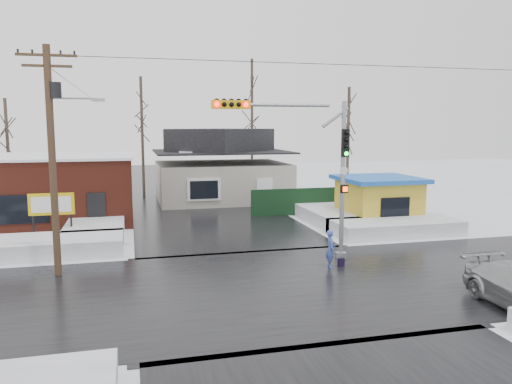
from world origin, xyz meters
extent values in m
plane|color=white|center=(0.00, 0.00, 0.00)|extent=(120.00, 120.00, 0.00)
cube|color=black|center=(0.00, 0.00, 0.01)|extent=(10.00, 120.00, 0.02)
cube|color=black|center=(0.00, 0.00, 0.01)|extent=(120.00, 10.00, 0.02)
cube|color=white|center=(-9.00, 7.00, 0.40)|extent=(7.00, 3.00, 0.80)
cube|color=white|center=(9.00, 7.00, 0.40)|extent=(7.00, 3.00, 0.80)
cube|color=white|center=(-7.00, 12.00, 0.40)|extent=(3.00, 8.00, 0.80)
cube|color=white|center=(7.00, 12.00, 0.40)|extent=(3.00, 8.00, 0.80)
cylinder|color=gray|center=(4.00, 3.00, 3.50)|extent=(0.20, 0.20, 7.00)
cylinder|color=gray|center=(4.00, 3.00, 0.15)|extent=(0.50, 0.50, 0.30)
cylinder|color=gray|center=(1.00, 3.00, 6.80)|extent=(4.60, 0.14, 0.14)
cube|color=gold|center=(-1.00, 3.00, 6.80)|extent=(1.60, 0.28, 0.35)
sphere|color=#FF0C0C|center=(-1.60, 2.84, 6.80)|extent=(0.20, 0.20, 0.20)
sphere|color=#FF0C0C|center=(-0.40, 2.84, 6.80)|extent=(0.20, 0.20, 0.20)
cube|color=black|center=(4.00, 2.80, 5.20)|extent=(0.30, 0.22, 1.20)
sphere|color=#0CE533|center=(4.00, 2.66, 4.75)|extent=(0.18, 0.18, 0.18)
cube|color=black|center=(4.00, 2.80, 3.20)|extent=(0.30, 0.20, 0.35)
cylinder|color=#382619|center=(-8.00, 3.50, 4.50)|extent=(0.28, 0.28, 9.00)
cube|color=#382619|center=(-8.00, 3.50, 8.60)|extent=(2.20, 0.10, 0.10)
cube|color=#382619|center=(-8.00, 3.50, 8.20)|extent=(1.80, 0.10, 0.10)
cylinder|color=black|center=(-7.75, 3.50, 7.30)|extent=(0.44, 0.44, 0.60)
cylinder|color=gray|center=(-7.10, 3.50, 7.00)|extent=(1.80, 0.08, 0.08)
cube|color=gray|center=(-6.20, 3.50, 6.95)|extent=(0.50, 0.22, 0.12)
cube|color=maroon|center=(-11.00, 16.00, 2.00)|extent=(12.00, 8.00, 4.00)
cube|color=white|center=(-11.00, 16.00, 4.05)|extent=(12.20, 8.20, 0.15)
cube|color=black|center=(-11.00, 11.98, 1.40)|extent=(3.00, 0.08, 1.60)
cube|color=black|center=(-7.00, 11.98, 1.10)|extent=(1.00, 0.08, 2.20)
cylinder|color=black|center=(-9.90, 9.50, 0.90)|extent=(0.10, 0.10, 1.80)
cylinder|color=black|center=(-8.10, 9.50, 0.90)|extent=(0.10, 0.10, 1.80)
cube|color=gold|center=(-9.00, 9.50, 2.00)|extent=(2.20, 0.18, 1.10)
cube|color=white|center=(-9.00, 9.39, 2.00)|extent=(1.90, 0.02, 0.80)
cube|color=#A8A297|center=(2.00, 22.00, 1.50)|extent=(10.00, 8.00, 3.00)
cube|color=black|center=(2.00, 22.00, 3.90)|extent=(10.40, 8.40, 0.12)
pyramid|color=black|center=(2.00, 22.00, 4.86)|extent=(9.00, 7.00, 1.80)
cube|color=maroon|center=(5.20, 23.00, 4.90)|extent=(0.70, 0.70, 1.40)
cube|color=white|center=(0.00, 17.95, 1.40)|extent=(2.40, 0.12, 1.60)
cube|color=gold|center=(9.50, 10.00, 1.30)|extent=(4.00, 4.00, 2.60)
cube|color=blue|center=(9.50, 10.00, 2.75)|extent=(4.60, 4.60, 0.25)
cube|color=black|center=(9.50, 7.97, 1.30)|extent=(1.80, 0.06, 1.20)
cube|color=black|center=(6.50, 14.00, 0.90)|extent=(8.00, 0.12, 1.80)
cylinder|color=#332821|center=(-4.00, 26.00, 5.00)|extent=(0.24, 0.24, 10.00)
cylinder|color=#332821|center=(6.00, 28.00, 6.00)|extent=(0.24, 0.24, 12.00)
cylinder|color=#332821|center=(12.00, 20.00, 4.50)|extent=(0.24, 0.24, 9.00)
cylinder|color=#332821|center=(-14.00, 24.00, 4.00)|extent=(0.24, 0.24, 8.00)
imported|color=#3E53AD|center=(2.98, 1.79, 0.80)|extent=(0.49, 0.65, 1.60)
cube|color=black|center=(3.49, 1.82, 0.17)|extent=(0.29, 0.14, 0.35)
camera|label=1|loc=(-5.06, -17.24, 5.95)|focal=35.00mm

